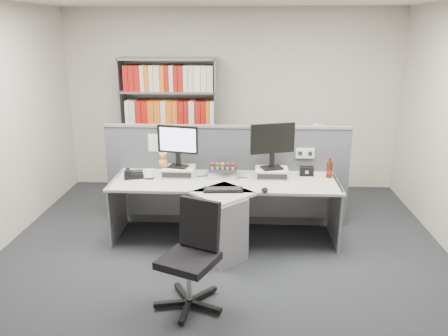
# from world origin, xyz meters

# --- Properties ---
(ground) EXTENTS (5.50, 5.50, 0.00)m
(ground) POSITION_xyz_m (0.00, 0.00, 0.00)
(ground) COLOR #2B2E33
(ground) RESTS_ON ground
(room_shell) EXTENTS (5.04, 5.54, 2.72)m
(room_shell) POSITION_xyz_m (0.00, 0.00, 1.79)
(room_shell) COLOR beige
(room_shell) RESTS_ON ground
(partition) EXTENTS (3.00, 0.08, 1.27)m
(partition) POSITION_xyz_m (0.00, 1.25, 0.65)
(partition) COLOR #50525B
(partition) RESTS_ON ground
(desk) EXTENTS (2.60, 1.20, 0.72)m
(desk) POSITION_xyz_m (0.00, 0.60, 0.46)
(desk) COLOR #B3B4AD
(desk) RESTS_ON ground
(monitor_riser_left) EXTENTS (0.38, 0.31, 0.10)m
(monitor_riser_left) POSITION_xyz_m (-0.56, 0.98, 0.77)
(monitor_riser_left) COLOR beige
(monitor_riser_left) RESTS_ON desk
(monitor_riser_right) EXTENTS (0.38, 0.31, 0.10)m
(monitor_riser_right) POSITION_xyz_m (0.54, 0.98, 0.77)
(monitor_riser_right) COLOR beige
(monitor_riser_right) RESTS_ON desk
(monitor_left) EXTENTS (0.49, 0.20, 0.50)m
(monitor_left) POSITION_xyz_m (-0.56, 0.98, 1.12)
(monitor_left) COLOR black
(monitor_left) RESTS_ON monitor_riser_left
(monitor_right) EXTENTS (0.51, 0.23, 0.54)m
(monitor_right) POSITION_xyz_m (0.54, 0.98, 1.14)
(monitor_right) COLOR black
(monitor_right) RESTS_ON monitor_riser_right
(desktop_pc) EXTENTS (0.33, 0.29, 0.09)m
(desktop_pc) POSITION_xyz_m (-0.03, 0.98, 0.76)
(desktop_pc) COLOR black
(desktop_pc) RESTS_ON desk
(figurines) EXTENTS (0.29, 0.05, 0.09)m
(figurines) POSITION_xyz_m (-0.03, 0.97, 0.86)
(figurines) COLOR beige
(figurines) RESTS_ON desktop_pc
(keyboard) EXTENTS (0.43, 0.19, 0.03)m
(keyboard) POSITION_xyz_m (0.00, 0.46, 0.73)
(keyboard) COLOR black
(keyboard) RESTS_ON desk
(mouse) EXTENTS (0.07, 0.11, 0.04)m
(mouse) POSITION_xyz_m (0.45, 0.46, 0.74)
(mouse) COLOR black
(mouse) RESTS_ON desk
(desk_phone) EXTENTS (0.27, 0.25, 0.09)m
(desk_phone) POSITION_xyz_m (-1.08, 0.88, 0.76)
(desk_phone) COLOR black
(desk_phone) RESTS_ON desk
(desk_calendar) EXTENTS (0.10, 0.07, 0.12)m
(desk_calendar) POSITION_xyz_m (-0.88, 0.83, 0.77)
(desk_calendar) COLOR black
(desk_calendar) RESTS_ON desk
(plush_toy) EXTENTS (0.11, 0.11, 0.19)m
(plush_toy) POSITION_xyz_m (-0.74, 0.96, 0.90)
(plush_toy) COLOR gold
(plush_toy) RESTS_ON monitor_riser_left
(speaker) EXTENTS (0.16, 0.09, 0.11)m
(speaker) POSITION_xyz_m (0.96, 1.05, 0.77)
(speaker) COLOR black
(speaker) RESTS_ON desk
(cola_bottle) EXTENTS (0.07, 0.07, 0.24)m
(cola_bottle) POSITION_xyz_m (1.21, 0.99, 0.81)
(cola_bottle) COLOR #3F190A
(cola_bottle) RESTS_ON desk
(shelving_unit) EXTENTS (1.41, 0.40, 2.00)m
(shelving_unit) POSITION_xyz_m (-0.90, 2.44, 0.98)
(shelving_unit) COLOR gray
(shelving_unit) RESTS_ON ground
(filing_cabinet) EXTENTS (0.45, 0.61, 0.70)m
(filing_cabinet) POSITION_xyz_m (1.20, 1.99, 0.35)
(filing_cabinet) COLOR gray
(filing_cabinet) RESTS_ON ground
(desk_fan) EXTENTS (0.27, 0.18, 0.46)m
(desk_fan) POSITION_xyz_m (1.20, 1.99, 0.99)
(desk_fan) COLOR white
(desk_fan) RESTS_ON filing_cabinet
(office_chair) EXTENTS (0.62, 0.63, 0.94)m
(office_chair) POSITION_xyz_m (-0.21, -0.53, 0.50)
(office_chair) COLOR silver
(office_chair) RESTS_ON ground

